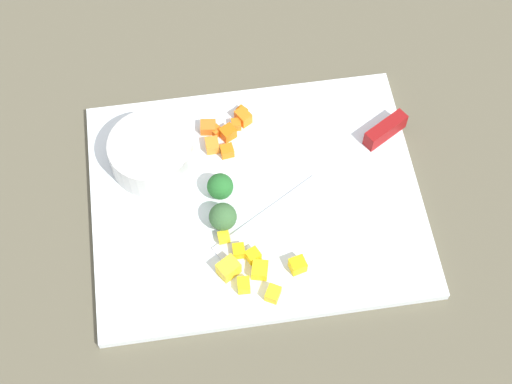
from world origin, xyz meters
TOP-DOWN VIEW (x-y plane):
  - ground_plane at (0.00, 0.00)m, footprint 4.00×4.00m
  - cutting_board at (0.00, 0.00)m, footprint 0.40×0.32m
  - prep_bowl at (0.12, -0.07)m, footprint 0.10×0.10m
  - chef_knife at (-0.13, -0.03)m, footprint 0.27×0.17m
  - carrot_dice_0 at (0.02, -0.09)m, footprint 0.02×0.02m
  - carrot_dice_1 at (0.05, -0.10)m, footprint 0.02×0.02m
  - carrot_dice_2 at (0.01, -0.10)m, footprint 0.01×0.01m
  - carrot_dice_3 at (0.00, -0.11)m, footprint 0.02×0.02m
  - carrot_dice_4 at (0.04, -0.08)m, footprint 0.02×0.02m
  - carrot_dice_5 at (0.04, -0.10)m, footprint 0.02×0.02m
  - carrot_dice_6 at (0.00, -0.12)m, footprint 0.02×0.02m
  - carrot_dice_7 at (0.03, -0.07)m, footprint 0.02×0.02m
  - pepper_dice_0 at (-0.00, 0.13)m, footprint 0.02×0.02m
  - pepper_dice_1 at (0.03, 0.12)m, footprint 0.02×0.02m
  - pepper_dice_2 at (-0.03, 0.10)m, footprint 0.02×0.02m
  - pepper_dice_3 at (0.05, 0.10)m, footprint 0.03×0.03m
  - pepper_dice_4 at (0.03, 0.07)m, footprint 0.01×0.02m
  - pepper_dice_5 at (0.05, 0.05)m, footprint 0.01×0.01m
  - pepper_dice_6 at (0.02, 0.08)m, footprint 0.02×0.02m
  - pepper_dice_7 at (0.01, 0.10)m, footprint 0.02×0.02m
  - broccoli_floret_0 at (0.04, 0.03)m, footprint 0.03×0.03m
  - broccoli_floret_1 at (0.04, -0.01)m, footprint 0.03×0.03m

SIDE VIEW (x-z plane):
  - ground_plane at x=0.00m, z-range 0.00..0.00m
  - cutting_board at x=0.00m, z-range 0.00..0.01m
  - carrot_dice_6 at x=0.00m, z-range 0.01..0.02m
  - carrot_dice_5 at x=0.04m, z-range 0.01..0.02m
  - carrot_dice_2 at x=0.01m, z-range 0.01..0.02m
  - pepper_dice_5 at x=0.05m, z-range 0.01..0.02m
  - pepper_dice_4 at x=0.03m, z-range 0.01..0.03m
  - pepper_dice_6 at x=0.02m, z-range 0.01..0.03m
  - carrot_dice_1 at x=0.05m, z-range 0.01..0.03m
  - pepper_dice_1 at x=0.03m, z-range 0.01..0.03m
  - carrot_dice_7 at x=0.03m, z-range 0.01..0.03m
  - pepper_dice_0 at x=0.00m, z-range 0.01..0.03m
  - pepper_dice_7 at x=0.01m, z-range 0.01..0.03m
  - carrot_dice_4 at x=0.04m, z-range 0.01..0.03m
  - carrot_dice_0 at x=0.02m, z-range 0.01..0.03m
  - carrot_dice_3 at x=0.00m, z-range 0.01..0.03m
  - chef_knife at x=-0.13m, z-range 0.01..0.03m
  - pepper_dice_2 at x=-0.03m, z-range 0.01..0.03m
  - pepper_dice_3 at x=0.05m, z-range 0.01..0.03m
  - broccoli_floret_1 at x=0.04m, z-range 0.01..0.05m
  - broccoli_floret_0 at x=0.04m, z-range 0.01..0.05m
  - prep_bowl at x=0.12m, z-range 0.01..0.06m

